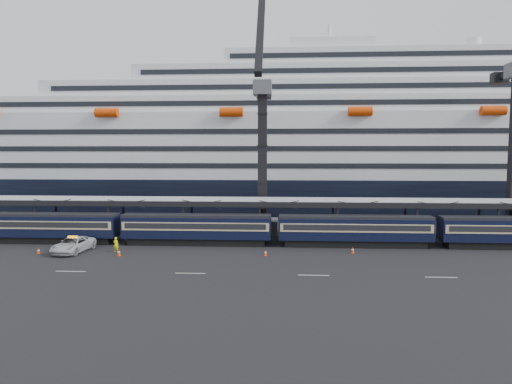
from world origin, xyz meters
TOP-DOWN VIEW (x-y plane):
  - ground at (0.00, 0.00)m, footprint 260.00×260.00m
  - train at (-4.65, 10.00)m, footprint 133.05×3.00m
  - canopy at (0.00, 14.00)m, footprint 130.00×6.25m
  - cruise_ship at (-1.08, 45.99)m, footprint 214.09×28.84m
  - crane_dark_near at (-20.00, 18.59)m, footprint 4.50×17.75m
  - pickup_truck at (-41.81, 4.62)m, footprint 3.50×6.63m
  - worker at (-36.76, 4.98)m, footprint 0.71×0.53m
  - traffic_cone_a at (-45.55, 3.68)m, footprint 0.35×0.35m
  - traffic_cone_b at (-35.71, 3.10)m, footprint 0.41×0.41m
  - traffic_cone_c at (-18.96, 4.13)m, footprint 0.36×0.36m
  - traffic_cone_d at (-8.78, 6.07)m, footprint 0.39×0.39m

SIDE VIEW (x-z plane):
  - ground at x=0.00m, z-range 0.00..0.00m
  - traffic_cone_a at x=-45.55m, z-range 0.00..0.69m
  - traffic_cone_c at x=-18.96m, z-range 0.00..0.72m
  - traffic_cone_d at x=-8.78m, z-range 0.00..0.77m
  - traffic_cone_b at x=-35.71m, z-range -0.01..0.82m
  - pickup_truck at x=-41.81m, z-range 0.00..1.78m
  - worker at x=-36.76m, z-range 0.00..1.79m
  - train at x=-4.65m, z-range 0.18..4.23m
  - canopy at x=0.00m, z-range 2.49..8.01m
  - crane_dark_near at x=-20.00m, z-range -5.61..29.47m
  - cruise_ship at x=-1.08m, z-range -4.66..29.34m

